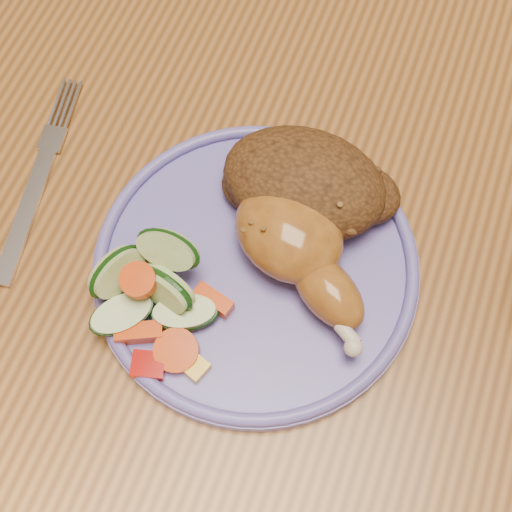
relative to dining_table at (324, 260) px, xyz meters
The scene contains 8 objects.
ground 0.67m from the dining_table, ahead, with size 4.00×4.00×0.00m, color brown.
dining_table is the anchor object (origin of this frame).
plate 0.12m from the dining_table, 123.85° to the right, with size 0.25×0.25×0.01m, color #645AB4.
plate_rim 0.13m from the dining_table, 123.85° to the right, with size 0.25×0.25×0.01m, color #645AB4.
chicken_leg 0.13m from the dining_table, 106.63° to the right, with size 0.14×0.13×0.05m.
rice_pilaf 0.12m from the dining_table, behind, with size 0.14×0.10×0.06m.
vegetable_pile 0.19m from the dining_table, 131.35° to the right, with size 0.11×0.11×0.06m.
fork 0.26m from the dining_table, 167.09° to the right, with size 0.05×0.17×0.00m.
Camera 1 is at (0.03, -0.27, 1.27)m, focal length 50.00 mm.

